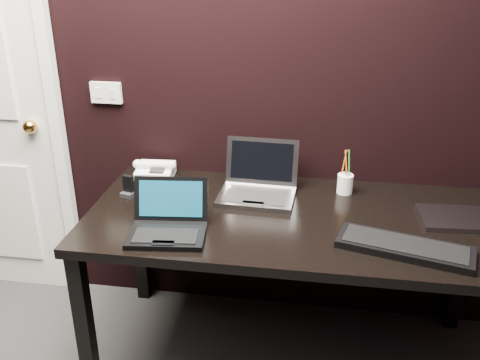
% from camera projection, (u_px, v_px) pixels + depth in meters
% --- Properties ---
extents(wall_back, '(4.00, 0.00, 4.00)m').
position_uv_depth(wall_back, '(236.00, 58.00, 2.38)').
color(wall_back, black).
rests_on(wall_back, ground).
extents(wall_switch, '(0.15, 0.02, 0.10)m').
position_uv_depth(wall_switch, '(106.00, 93.00, 2.52)').
color(wall_switch, silver).
rests_on(wall_switch, wall_back).
extents(desk, '(1.70, 0.80, 0.74)m').
position_uv_depth(desk, '(292.00, 232.00, 2.23)').
color(desk, black).
rests_on(desk, ground).
extents(netbook, '(0.32, 0.29, 0.19)m').
position_uv_depth(netbook, '(168.00, 224.00, 2.06)').
color(netbook, black).
rests_on(netbook, desk).
extents(silver_laptop, '(0.34, 0.31, 0.23)m').
position_uv_depth(silver_laptop, '(258.00, 187.00, 2.36)').
color(silver_laptop, '#97979C').
rests_on(silver_laptop, desk).
extents(ext_keyboard, '(0.51, 0.28, 0.03)m').
position_uv_depth(ext_keyboard, '(405.00, 247.00, 1.95)').
color(ext_keyboard, black).
rests_on(ext_keyboard, desk).
extents(closed_laptop, '(0.31, 0.23, 0.02)m').
position_uv_depth(closed_laptop, '(457.00, 219.00, 2.16)').
color(closed_laptop, gray).
rests_on(closed_laptop, desk).
extents(desk_phone, '(0.21, 0.17, 0.10)m').
position_uv_depth(desk_phone, '(155.00, 171.00, 2.54)').
color(desk_phone, white).
rests_on(desk_phone, desk).
extents(mobile_phone, '(0.06, 0.06, 0.10)m').
position_uv_depth(mobile_phone, '(128.00, 188.00, 2.36)').
color(mobile_phone, black).
rests_on(mobile_phone, desk).
extents(pen_cup, '(0.09, 0.09, 0.21)m').
position_uv_depth(pen_cup, '(345.00, 183.00, 2.38)').
color(pen_cup, white).
rests_on(pen_cup, desk).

